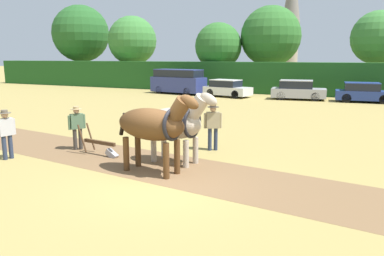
% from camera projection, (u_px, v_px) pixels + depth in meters
% --- Properties ---
extents(ground_plane, '(240.00, 240.00, 0.00)m').
position_uv_depth(ground_plane, '(162.00, 183.00, 10.09)').
color(ground_plane, '#998447').
extents(plowed_furrow_strip, '(31.08, 6.33, 0.01)m').
position_uv_depth(plowed_furrow_strip, '(63.00, 148.00, 14.01)').
color(plowed_furrow_strip, brown).
rests_on(plowed_furrow_strip, ground).
extents(hedgerow, '(75.87, 1.89, 2.88)m').
position_uv_depth(hedgerow, '(310.00, 79.00, 32.93)').
color(hedgerow, '#1E511E').
rests_on(hedgerow, ground).
extents(tree_far_left, '(7.12, 7.12, 9.82)m').
position_uv_depth(tree_far_left, '(81.00, 34.00, 47.64)').
color(tree_far_left, '#423323').
rests_on(tree_far_left, ground).
extents(tree_left, '(5.65, 5.65, 8.04)m').
position_uv_depth(tree_left, '(132.00, 41.00, 43.64)').
color(tree_left, '#423323').
rests_on(tree_left, ground).
extents(tree_center_left, '(4.84, 4.84, 6.87)m').
position_uv_depth(tree_center_left, '(218.00, 46.00, 38.85)').
color(tree_center_left, '#4C3823').
rests_on(tree_center_left, ground).
extents(tree_center, '(6.17, 6.17, 8.53)m').
position_uv_depth(tree_center, '(271.00, 36.00, 38.48)').
color(tree_center, '#4C3823').
rests_on(tree_center, ground).
extents(tree_center_right, '(4.83, 4.83, 7.49)m').
position_uv_depth(tree_center_right, '(378.00, 38.00, 33.79)').
color(tree_center_right, brown).
rests_on(tree_center_right, ground).
extents(church_spire, '(3.02, 3.02, 19.59)m').
position_uv_depth(church_spire, '(291.00, 15.00, 62.08)').
color(church_spire, gray).
rests_on(church_spire, ground).
extents(draft_horse_lead_left, '(2.90, 1.23, 2.44)m').
position_uv_depth(draft_horse_lead_left, '(154.00, 125.00, 10.77)').
color(draft_horse_lead_left, '#513319').
rests_on(draft_horse_lead_left, ground).
extents(draft_horse_lead_right, '(2.65, 1.23, 2.40)m').
position_uv_depth(draft_horse_lead_right, '(177.00, 123.00, 11.79)').
color(draft_horse_lead_right, '#B2A38E').
rests_on(draft_horse_lead_right, ground).
extents(plow, '(1.67, 0.51, 1.13)m').
position_uv_depth(plow, '(102.00, 146.00, 12.89)').
color(plow, '#4C331E').
rests_on(plow, ground).
extents(farmer_at_plow, '(0.41, 0.55, 1.60)m').
position_uv_depth(farmer_at_plow, '(77.00, 125.00, 13.63)').
color(farmer_at_plow, '#38332D').
rests_on(farmer_at_plow, ground).
extents(farmer_beside_team, '(0.58, 0.42, 1.69)m').
position_uv_depth(farmer_beside_team, '(213.00, 124.00, 13.49)').
color(farmer_beside_team, '#28334C').
rests_on(farmer_beside_team, ground).
extents(farmer_onlooker_left, '(0.41, 0.64, 1.65)m').
position_uv_depth(farmer_onlooker_left, '(6.00, 131.00, 12.33)').
color(farmer_onlooker_left, '#28334C').
rests_on(farmer_onlooker_left, ground).
extents(parked_van, '(5.31, 2.59, 2.24)m').
position_uv_depth(parked_van, '(178.00, 81.00, 34.38)').
color(parked_van, navy).
rests_on(parked_van, ground).
extents(parked_car_left, '(4.24, 2.52, 1.45)m').
position_uv_depth(parked_car_left, '(227.00, 89.00, 31.81)').
color(parked_car_left, silver).
rests_on(parked_car_left, ground).
extents(parked_car_center_left, '(4.37, 2.39, 1.54)m').
position_uv_depth(parked_car_center_left, '(298.00, 90.00, 29.71)').
color(parked_car_center_left, '#A8A8B2').
rests_on(parked_car_center_left, ground).
extents(parked_car_center, '(4.21, 2.24, 1.48)m').
position_uv_depth(parked_car_center, '(363.00, 93.00, 28.00)').
color(parked_car_center, navy).
rests_on(parked_car_center, ground).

